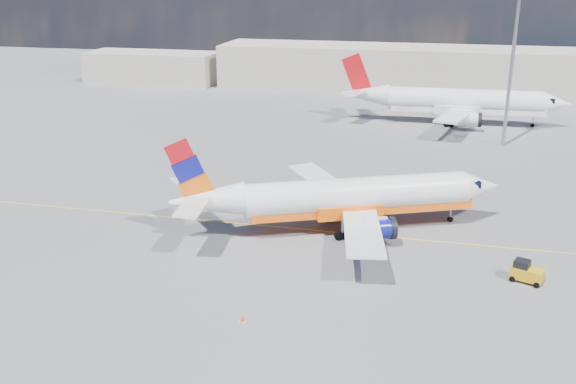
% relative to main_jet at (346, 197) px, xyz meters
% --- Properties ---
extents(ground, '(240.00, 240.00, 0.00)m').
position_rel_main_jet_xyz_m(ground, '(-4.35, -3.79, -2.99)').
color(ground, '#57575C').
rests_on(ground, ground).
extents(taxi_line, '(70.00, 0.15, 0.01)m').
position_rel_main_jet_xyz_m(taxi_line, '(-4.35, -0.79, -2.98)').
color(taxi_line, yellow).
rests_on(taxi_line, ground).
extents(terminal_main, '(70.00, 14.00, 8.00)m').
position_rel_main_jet_xyz_m(terminal_main, '(0.65, 71.21, 1.01)').
color(terminal_main, beige).
rests_on(terminal_main, ground).
extents(terminal_annex, '(26.00, 10.00, 6.00)m').
position_rel_main_jet_xyz_m(terminal_annex, '(-49.35, 68.21, 0.01)').
color(terminal_annex, beige).
rests_on(terminal_annex, ground).
extents(main_jet, '(29.05, 21.86, 8.97)m').
position_rel_main_jet_xyz_m(main_jet, '(0.00, 0.00, 0.00)').
color(main_jet, white).
rests_on(main_jet, ground).
extents(second_jet, '(32.89, 26.02, 9.97)m').
position_rel_main_jet_xyz_m(second_jet, '(9.63, 44.20, 0.34)').
color(second_jet, white).
rests_on(second_jet, ground).
extents(gse_tug, '(2.52, 2.05, 1.60)m').
position_rel_main_jet_xyz_m(gse_tug, '(14.27, -6.74, -2.23)').
color(gse_tug, black).
rests_on(gse_tug, ground).
extents(traffic_cone, '(0.38, 0.38, 0.53)m').
position_rel_main_jet_xyz_m(traffic_cone, '(-4.14, -16.97, -2.73)').
color(traffic_cone, white).
rests_on(traffic_cone, ground).
extents(floodlight_mast, '(1.51, 1.51, 20.67)m').
position_rel_main_jet_xyz_m(floodlight_mast, '(15.59, 32.75, 9.40)').
color(floodlight_mast, '#96969E').
rests_on(floodlight_mast, ground).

